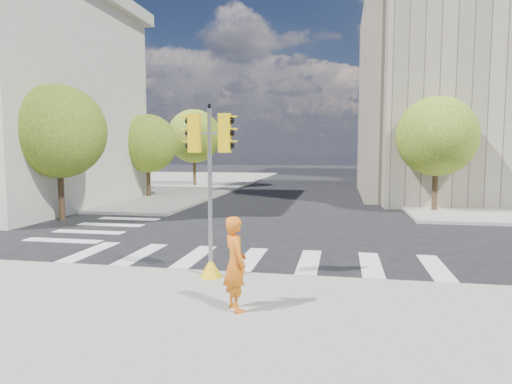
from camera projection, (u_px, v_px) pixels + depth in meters
ground at (265, 246)px, 15.95m from camera, size 160.00×160.00×0.00m
sidewalk_far_left at (109, 183)px, 45.07m from camera, size 28.00×40.00×0.15m
tree_lw_near at (59, 132)px, 21.41m from camera, size 4.40×4.40×6.41m
tree_lw_mid at (148, 144)px, 31.24m from camera, size 4.00×4.00×5.77m
tree_lw_far at (194, 136)px, 40.95m from camera, size 4.80×4.80×6.95m
tree_re_near at (437, 136)px, 23.98m from camera, size 4.20×4.20×6.16m
tree_re_mid at (406, 137)px, 35.69m from camera, size 4.60×4.60×6.66m
tree_re_far at (390, 144)px, 47.47m from camera, size 4.00×4.00×5.88m
lamp_near at (432, 129)px, 27.75m from camera, size 0.35×0.18×8.11m
lamp_far at (403, 136)px, 41.45m from camera, size 0.35×0.18×8.11m
traffic_signal at (210, 206)px, 11.38m from camera, size 1.07×0.56×4.33m
photographer at (235, 263)px, 9.10m from camera, size 0.77×0.83×1.90m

